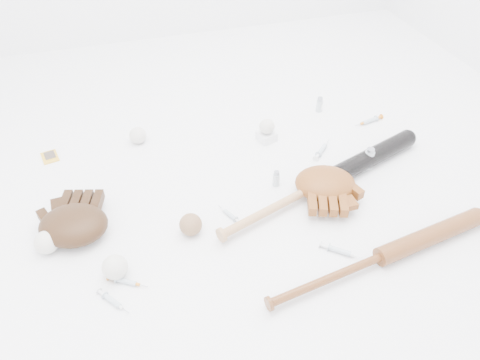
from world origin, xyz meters
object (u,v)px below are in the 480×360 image
object	(u,v)px
bat_wood	(381,256)
glove_dark	(73,225)
bat_dark	(325,181)
pedestal	(266,136)

from	to	relation	value
bat_wood	glove_dark	distance (m)	1.03
bat_dark	glove_dark	bearing A→B (deg)	159.51
bat_wood	pedestal	world-z (taller)	bat_wood
bat_dark	glove_dark	world-z (taller)	glove_dark
bat_wood	glove_dark	size ratio (longest dim) A/B	3.18
bat_dark	pedestal	world-z (taller)	bat_dark
bat_dark	pedestal	bearing A→B (deg)	87.43
bat_dark	pedestal	distance (m)	0.38
glove_dark	bat_dark	bearing A→B (deg)	14.28
pedestal	bat_wood	bearing A→B (deg)	-80.59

